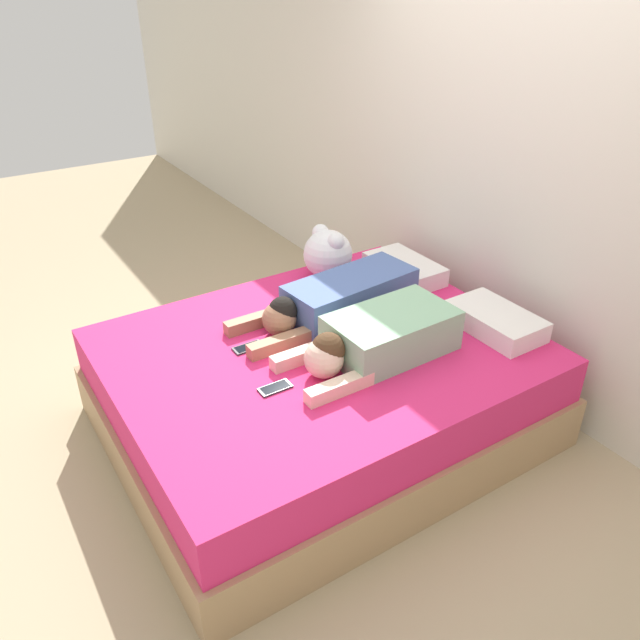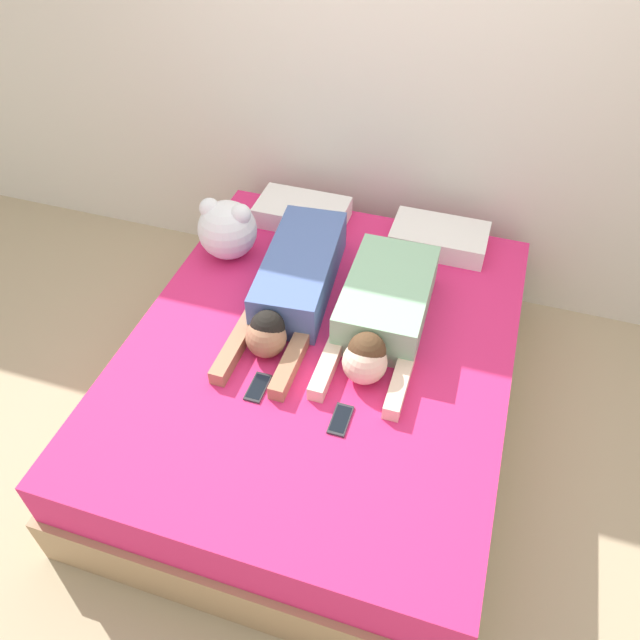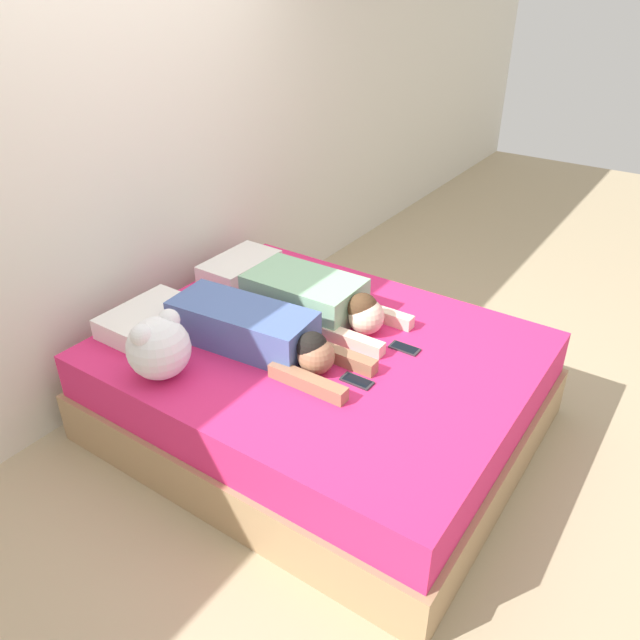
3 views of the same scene
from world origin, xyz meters
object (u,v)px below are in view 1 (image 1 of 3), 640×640
at_px(pillow_head_right, 496,321).
at_px(cell_phone_right, 275,388).
at_px(person_left, 336,300).
at_px(person_right, 377,338).
at_px(bed, 320,387).
at_px(cell_phone_left, 248,347).
at_px(plush_toy, 328,253).
at_px(pillow_head_left, 404,269).

distance_m(pillow_head_right, cell_phone_right, 1.29).
bearing_deg(person_left, person_right, -7.48).
distance_m(bed, cell_phone_right, 0.53).
xyz_separation_m(person_left, person_right, (0.46, -0.06, 0.00)).
xyz_separation_m(person_left, cell_phone_left, (0.04, -0.58, -0.10)).
bearing_deg(cell_phone_left, pillow_head_right, 65.25).
xyz_separation_m(bed, person_right, (0.24, 0.18, 0.38)).
height_order(person_left, cell_phone_right, person_left).
bearing_deg(person_right, cell_phone_right, -93.04).
bearing_deg(person_right, bed, -143.16).
relative_size(person_left, plush_toy, 3.44).
bearing_deg(pillow_head_left, person_left, -74.67).
height_order(bed, cell_phone_left, cell_phone_left).
xyz_separation_m(person_right, cell_phone_left, (-0.42, -0.52, -0.10)).
bearing_deg(cell_phone_left, person_right, 51.10).
distance_m(pillow_head_left, cell_phone_right, 1.41).
bearing_deg(bed, pillow_head_left, 113.72).
height_order(person_left, cell_phone_left, person_left).
bearing_deg(person_left, bed, -48.75).
distance_m(cell_phone_left, cell_phone_right, 0.39).
bearing_deg(cell_phone_right, cell_phone_left, 171.94).
bearing_deg(pillow_head_left, pillow_head_right, 0.00).
distance_m(pillow_head_right, plush_toy, 1.13).
bearing_deg(pillow_head_right, person_left, -133.10).
height_order(bed, pillow_head_right, pillow_head_right).
relative_size(bed, cell_phone_left, 13.78).
distance_m(pillow_head_left, person_left, 0.67).
relative_size(bed, pillow_head_right, 4.33).
distance_m(person_right, plush_toy, 0.95).
bearing_deg(person_left, pillow_head_left, 105.33).
xyz_separation_m(pillow_head_left, pillow_head_right, (0.78, 0.00, 0.00)).
bearing_deg(cell_phone_right, person_right, 86.96).
height_order(pillow_head_right, cell_phone_right, pillow_head_right).
relative_size(person_left, cell_phone_right, 7.04).
distance_m(pillow_head_right, cell_phone_left, 1.34).
relative_size(pillow_head_left, cell_phone_left, 3.18).
distance_m(pillow_head_left, pillow_head_right, 0.78).
height_order(pillow_head_right, plush_toy, plush_toy).
height_order(pillow_head_right, person_left, person_left).
xyz_separation_m(cell_phone_left, plush_toy, (-0.49, 0.82, 0.16)).
xyz_separation_m(pillow_head_right, plush_toy, (-1.05, -0.40, 0.11)).
relative_size(cell_phone_right, plush_toy, 0.49).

